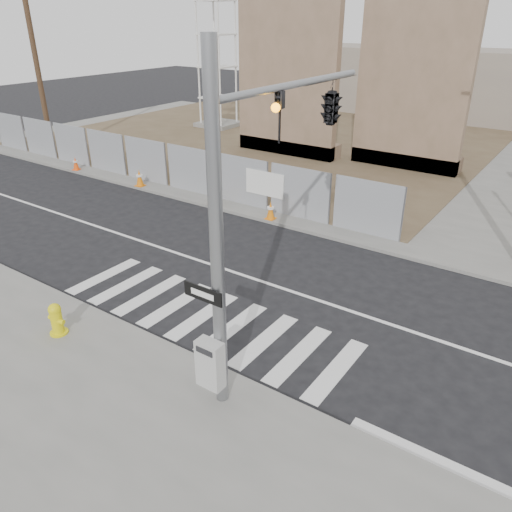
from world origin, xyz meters
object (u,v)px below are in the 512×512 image
Objects in this scene: traffic_cone_c at (215,196)px; traffic_cone_d at (271,211)px; fire_hydrant at (56,319)px; traffic_cone_a at (76,164)px; signal_pole at (297,150)px; traffic_cone_b at (140,178)px.

traffic_cone_c is 1.07× the size of traffic_cone_d.
traffic_cone_d is at bearing 70.87° from fire_hydrant.
fire_hydrant is at bearing -38.83° from traffic_cone_a.
traffic_cone_a is 11.95m from traffic_cone_d.
fire_hydrant reaches higher than traffic_cone_d.
traffic_cone_c is 2.80m from traffic_cone_d.
traffic_cone_a is (-11.84, 9.53, -0.10)m from fire_hydrant.
traffic_cone_b is (-11.99, 6.27, -4.28)m from signal_pole.
traffic_cone_c is at bearing 0.00° from traffic_cone_b.
traffic_cone_d is (-4.72, 6.27, -4.32)m from signal_pole.
traffic_cone_b reaches higher than traffic_cone_d.
traffic_cone_b is at bearing 152.41° from signal_pole.
fire_hydrant is at bearing -145.90° from signal_pole.
traffic_cone_d is at bearing 0.00° from traffic_cone_b.
traffic_cone_d is (0.11, 9.53, -0.08)m from fire_hydrant.
fire_hydrant is 1.10× the size of traffic_cone_b.
traffic_cone_b reaches higher than traffic_cone_a.
signal_pole reaches higher than traffic_cone_a.
signal_pole is at bearing 15.61° from fire_hydrant.
traffic_cone_b is (-7.16, 9.53, -0.04)m from fire_hydrant.
fire_hydrant reaches higher than traffic_cone_a.
traffic_cone_d reaches higher than traffic_cone_a.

